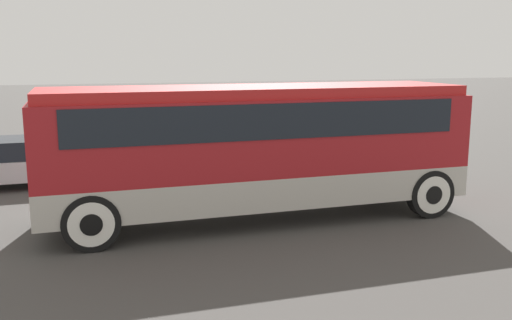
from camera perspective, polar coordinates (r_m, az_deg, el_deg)
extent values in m
plane|color=#423F3D|center=(12.86, 0.00, -5.80)|extent=(120.00, 120.00, 0.00)
cube|color=#B7B2A8|center=(12.66, 0.00, -2.33)|extent=(9.22, 2.47, 0.68)
cube|color=maroon|center=(12.45, 0.00, 2.74)|extent=(9.22, 2.47, 1.58)
cube|color=black|center=(12.41, 0.00, 4.50)|extent=(8.11, 2.51, 0.71)
cube|color=#B21E1E|center=(12.36, 0.00, 6.88)|extent=(9.04, 2.27, 0.22)
cube|color=maroon|center=(14.47, 17.09, 2.48)|extent=(0.36, 2.37, 1.81)
cylinder|color=black|center=(13.37, 17.01, -3.23)|extent=(1.09, 0.28, 1.09)
cylinder|color=silver|center=(13.37, 17.01, -3.23)|extent=(0.85, 0.30, 0.85)
cylinder|color=black|center=(13.37, 17.01, -3.23)|extent=(0.41, 0.32, 0.41)
cylinder|color=black|center=(15.22, 12.22, -1.35)|extent=(1.09, 0.28, 1.09)
cylinder|color=silver|center=(15.22, 12.22, -1.35)|extent=(0.85, 0.30, 0.85)
cylinder|color=black|center=(15.22, 12.22, -1.35)|extent=(0.41, 0.32, 0.41)
cylinder|color=black|center=(11.07, -16.17, -6.05)|extent=(1.09, 0.28, 1.09)
cylinder|color=silver|center=(11.07, -16.17, -6.05)|extent=(0.85, 0.30, 0.85)
cylinder|color=black|center=(11.07, -16.17, -6.05)|extent=(0.41, 0.32, 0.41)
cylinder|color=black|center=(13.24, -16.48, -3.34)|extent=(1.09, 0.28, 1.09)
cylinder|color=silver|center=(13.24, -16.48, -3.34)|extent=(0.85, 0.30, 0.85)
cylinder|color=black|center=(13.24, -16.48, -3.34)|extent=(0.41, 0.32, 0.41)
cube|color=#BCBCC1|center=(17.18, -21.71, -0.59)|extent=(4.61, 1.86, 0.56)
cube|color=black|center=(17.10, -22.44, 1.15)|extent=(2.40, 1.67, 0.52)
cylinder|color=black|center=(16.36, -15.35, -1.46)|extent=(0.64, 0.22, 0.64)
cylinder|color=black|center=(16.36, -15.35, -1.46)|extent=(0.24, 0.26, 0.24)
cylinder|color=black|center=(18.00, -15.59, -0.39)|extent=(0.64, 0.22, 0.64)
cylinder|color=black|center=(18.00, -15.59, -0.39)|extent=(0.24, 0.26, 0.24)
cube|color=navy|center=(20.33, 3.41, 1.91)|extent=(4.30, 1.86, 0.63)
cube|color=black|center=(20.20, 2.97, 3.48)|extent=(2.23, 1.67, 0.51)
cylinder|color=black|center=(20.29, 8.71, 1.12)|extent=(0.66, 0.22, 0.66)
cylinder|color=black|center=(20.29, 8.71, 1.12)|extent=(0.25, 0.26, 0.25)
cylinder|color=black|center=(21.78, 6.75, 1.82)|extent=(0.66, 0.22, 0.66)
cylinder|color=black|center=(21.78, 6.75, 1.82)|extent=(0.25, 0.26, 0.25)
cylinder|color=black|center=(19.04, -0.43, 0.63)|extent=(0.66, 0.22, 0.66)
cylinder|color=black|center=(19.04, -0.43, 0.63)|extent=(0.25, 0.26, 0.25)
cylinder|color=black|center=(20.63, -1.82, 1.40)|extent=(0.66, 0.22, 0.66)
cylinder|color=black|center=(20.63, -1.82, 1.40)|extent=(0.25, 0.26, 0.25)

